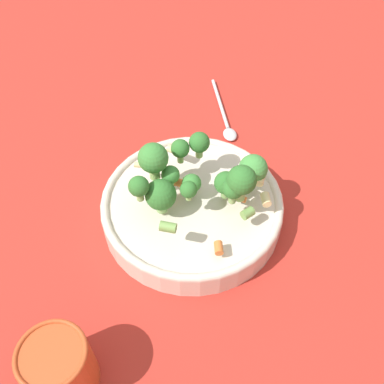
% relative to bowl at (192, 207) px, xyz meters
% --- Properties ---
extents(ground_plane, '(3.00, 3.00, 0.00)m').
position_rel_bowl_xyz_m(ground_plane, '(0.00, 0.00, -0.03)').
color(ground_plane, '#B72D23').
extents(bowl, '(0.29, 0.29, 0.05)m').
position_rel_bowl_xyz_m(bowl, '(0.00, 0.00, 0.00)').
color(bowl, beige).
rests_on(bowl, ground_plane).
extents(pasta_salad, '(0.21, 0.21, 0.10)m').
position_rel_bowl_xyz_m(pasta_salad, '(-0.00, 0.01, 0.07)').
color(pasta_salad, '#8CB766').
rests_on(pasta_salad, bowl).
extents(cup, '(0.09, 0.09, 0.09)m').
position_rel_bowl_xyz_m(cup, '(0.25, -0.18, 0.02)').
color(cup, '#CC4C23').
rests_on(cup, ground_plane).
extents(spoon, '(0.19, 0.03, 0.01)m').
position_rel_bowl_xyz_m(spoon, '(-0.23, 0.09, -0.02)').
color(spoon, silver).
rests_on(spoon, ground_plane).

